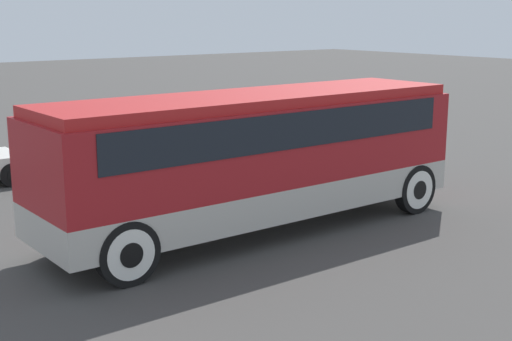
{
  "coord_description": "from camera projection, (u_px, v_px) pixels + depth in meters",
  "views": [
    {
      "loc": [
        -9.31,
        -12.05,
        4.74
      ],
      "look_at": [
        0.0,
        0.0,
        1.38
      ],
      "focal_mm": 50.0,
      "sensor_mm": 36.0,
      "label": 1
    }
  ],
  "objects": [
    {
      "name": "tour_bus",
      "position": [
        259.0,
        148.0,
        15.55
      ],
      "size": [
        9.87,
        2.67,
        3.07
      ],
      "color": "#B7B2A8",
      "rests_on": "ground_plane"
    },
    {
      "name": "parked_car_near",
      "position": [
        153.0,
        137.0,
        23.71
      ],
      "size": [
        4.17,
        1.96,
        1.42
      ],
      "color": "#2D5638",
      "rests_on": "ground_plane"
    },
    {
      "name": "ground_plane",
      "position": [
        256.0,
        231.0,
        15.89
      ],
      "size": [
        120.0,
        120.0,
        0.0
      ],
      "primitive_type": "plane",
      "color": "#423F3D"
    }
  ]
}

